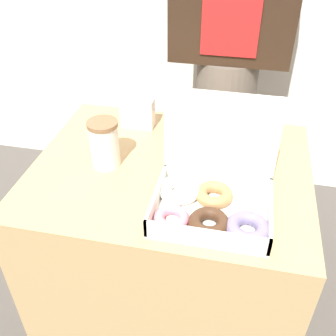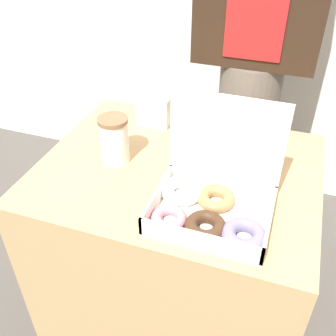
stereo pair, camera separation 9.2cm
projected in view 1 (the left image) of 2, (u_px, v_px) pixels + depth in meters
The scene contains 6 objects.
ground_plane at pixel (170, 309), 1.57m from camera, with size 14.00×14.00×0.00m, color #4C4742.
table at pixel (170, 249), 1.36m from camera, with size 0.81×0.64×0.70m.
donut_box at pixel (210, 198), 0.97m from camera, with size 0.31×0.25×0.28m.
coffee_cup at pixel (104, 143), 1.12m from camera, with size 0.09×0.09×0.14m.
napkin_holder at pixel (138, 113), 1.31m from camera, with size 0.11×0.05×0.10m.
person_customer at pixel (230, 48), 1.50m from camera, with size 0.45×0.25×1.59m.
Camera 1 is at (0.19, -0.91, 1.38)m, focal length 42.00 mm.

